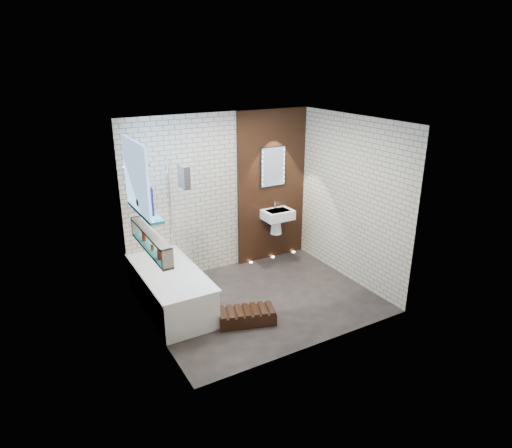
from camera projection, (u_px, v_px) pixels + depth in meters
ground at (261, 300)px, 6.67m from camera, size 3.20×3.20×0.00m
room_shell at (261, 217)px, 6.22m from camera, size 3.24×3.20×2.60m
walnut_panel at (272, 186)px, 7.69m from camera, size 1.30×0.06×2.60m
clerestory_window at (138, 184)px, 5.56m from camera, size 0.18×1.00×0.94m
display_niche at (151, 241)px, 5.66m from camera, size 0.14×1.30×0.26m
bathtub at (171, 289)px, 6.37m from camera, size 0.79×1.74×0.70m
bath_screen at (179, 211)px, 6.55m from camera, size 0.01×0.78×1.40m
towel at (184, 177)px, 6.11m from camera, size 0.09×0.24×0.31m
shower_head at (145, 165)px, 6.14m from camera, size 0.18×0.18×0.02m
washbasin at (277, 218)px, 7.71m from camera, size 0.50×0.36×0.58m
led_mirror at (273, 167)px, 7.54m from camera, size 0.50×0.02×0.70m
walnut_step at (247, 317)px, 6.08m from camera, size 0.83×0.56×0.17m
niche_bottles at (154, 247)px, 5.59m from camera, size 0.06×0.73×0.14m
sill_vases at (146, 202)px, 5.64m from camera, size 0.23×0.38×0.35m
floor_uplights at (273, 257)px, 8.09m from camera, size 0.96×0.06×0.01m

